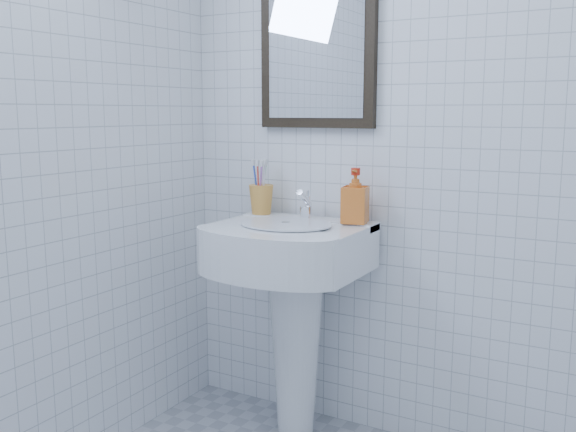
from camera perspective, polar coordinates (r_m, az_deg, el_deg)
The scene contains 6 objects.
wall_back at distance 2.45m, azimuth 13.66°, elevation 7.73°, with size 2.20×0.02×2.50m, color white.
washbasin at distance 2.55m, azimuth 0.44°, elevation -6.90°, with size 0.58×0.42×0.89m.
faucet at distance 2.57m, azimuth 1.59°, elevation 0.83°, with size 0.05×0.11×0.12m.
toothbrush_cup at distance 2.68m, azimuth -2.39°, elevation 1.48°, with size 0.10×0.10×0.12m, color gold, non-canonical shape.
soap_dispenser at distance 2.47m, azimuth 5.99°, elevation 1.78°, with size 0.09×0.10×0.21m, color #CB4F13.
wall_mirror at distance 2.63m, azimuth 2.59°, elevation 14.61°, with size 0.50×0.04×0.62m.
Camera 1 is at (0.67, -1.15, 1.30)m, focal length 40.00 mm.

